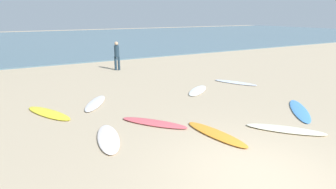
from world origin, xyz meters
The scene contains 12 objects.
ground_plane centered at (0.00, 0.00, 0.00)m, with size 120.00×120.00×0.00m, color tan.
ocean_water centered at (0.00, 36.13, 0.04)m, with size 120.00×40.00×0.08m, color slate.
surfboard_0 centered at (5.37, 6.53, 0.03)m, with size 0.49×2.15×0.07m, color silver.
surfboard_1 centered at (-0.55, 3.70, 0.04)m, with size 0.49×2.18×0.09m, color #DF5660.
surfboard_2 centered at (0.56, 2.08, 0.04)m, with size 0.52×2.21×0.08m, color orange.
surfboard_3 centered at (2.90, 6.21, 0.04)m, with size 0.58×1.92×0.07m, color white.
surfboard_4 centered at (2.50, 1.33, 0.04)m, with size 0.53×2.18×0.09m, color #EBE9C9.
surfboard_5 centered at (-2.14, 3.29, 0.04)m, with size 0.57×1.98×0.09m, color white.
surfboard_6 centered at (-3.21, 6.27, 0.04)m, with size 0.56×2.28×0.08m, color yellow.
surfboard_7 centered at (4.38, 2.24, 0.03)m, with size 0.51×2.57×0.06m, color #498FDC.
surfboard_8 centered at (-1.52, 6.59, 0.04)m, with size 0.51×2.04×0.09m, color silver.
beachgoer_near centered at (1.60, 12.62, 0.94)m, with size 0.39×0.39×1.69m.
Camera 1 is at (-4.32, -3.71, 3.27)m, focal length 30.93 mm.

